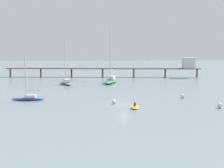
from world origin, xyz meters
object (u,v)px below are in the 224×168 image
Objects in this scene: sailboat_blue at (28,97)px; mooring_buoy_inner at (114,102)px; sailboat_green at (111,80)px; sailboat_gray at (66,82)px; mooring_buoy_near at (183,96)px; dinghy_yellow at (135,107)px; pier at (142,66)px; mooring_buoy_far at (220,105)px.

sailboat_blue is 16.52m from mooring_buoy_inner.
sailboat_blue is 33.76m from sailboat_green.
sailboat_gray is 35.83m from mooring_buoy_near.
sailboat_gray is at bearing -170.73° from sailboat_green.
sailboat_blue is at bearing 161.09° from mooring_buoy_inner.
sailboat_gray is 38.90m from dinghy_yellow.
sailboat_gray reaches higher than sailboat_blue.
sailboat_gray is 4.24× the size of dinghy_yellow.
dinghy_yellow is (-11.69, -56.77, -3.52)m from pier.
pier is at bearing 89.19° from mooring_buoy_near.
mooring_buoy_inner is 1.01× the size of mooring_buoy_near.
pier is 58.07m from dinghy_yellow.
sailboat_blue reaches higher than mooring_buoy_inner.
sailboat_gray is 15.98× the size of mooring_buoy_near.
mooring_buoy_near is (-2.74, 10.94, -0.06)m from mooring_buoy_far.
sailboat_gray is 0.80× the size of sailboat_green.
dinghy_yellow is (12.86, -36.71, -0.52)m from sailboat_gray.
sailboat_green is 34.04m from mooring_buoy_inner.
sailboat_green is 42.17m from mooring_buoy_far.
sailboat_blue is 9.28× the size of mooring_buoy_far.
dinghy_yellow is at bearing 176.10° from mooring_buoy_far.
mooring_buoy_inner is at bearing -72.74° from sailboat_gray.
mooring_buoy_far reaches higher than mooring_buoy_inner.
mooring_buoy_inner is at bearing -105.69° from pier.
sailboat_green is 30.97m from mooring_buoy_near.
dinghy_yellow is at bearing -101.63° from pier.
sailboat_green is (17.93, 28.60, 0.29)m from sailboat_blue.
sailboat_gray reaches higher than mooring_buoy_far.
sailboat_green is (-12.30, -18.07, -2.87)m from pier.
mooring_buoy_inner is (-2.92, 4.75, 0.18)m from dinghy_yellow.
mooring_buoy_near is (29.58, -0.09, -0.19)m from sailboat_blue.
pier is at bearing 74.31° from mooring_buoy_inner.
mooring_buoy_near is at bearing -90.81° from pier.
mooring_buoy_inner is 0.87× the size of mooring_buoy_far.
pier is 57.84m from mooring_buoy_far.
mooring_buoy_far is at bearing -18.80° from mooring_buoy_inner.
pier is at bearing 92.07° from mooring_buoy_far.
mooring_buoy_far is at bearing -18.85° from sailboat_blue.
sailboat_gray is at bearing 131.82° from mooring_buoy_near.
dinghy_yellow is (0.61, -38.70, -0.65)m from sailboat_green.
sailboat_green reaches higher than mooring_buoy_inner.
pier is 54.14m from mooring_buoy_inner.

